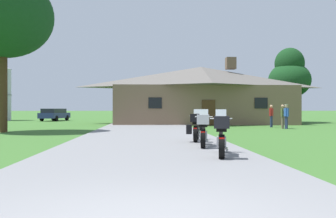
{
  "coord_description": "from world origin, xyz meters",
  "views": [
    {
      "loc": [
        -0.04,
        -4.33,
        1.37
      ],
      "look_at": [
        1.53,
        23.17,
        1.36
      ],
      "focal_mm": 40.68,
      "sensor_mm": 36.0,
      "label": 1
    }
  ],
  "objects_px": {
    "motorcycle_orange_farthest_in_row": "(196,128)",
    "tree_left_near": "(3,4)",
    "bystander_blue_shirt_beside_signpost": "(286,115)",
    "bystander_red_shirt_near_lodge": "(271,115)",
    "motorcycle_yellow_second_in_row": "(203,131)",
    "tree_right_of_lodge": "(290,75)",
    "parked_navy_suv_far_left": "(54,114)",
    "motorcycle_black_nearest_to_camera": "(221,136)",
    "bystander_olive_shirt_by_tree": "(283,115)"
  },
  "relations": [
    {
      "from": "motorcycle_orange_farthest_in_row",
      "to": "tree_left_near",
      "type": "xyz_separation_m",
      "value": [
        -10.35,
        7.34,
        6.86
      ]
    },
    {
      "from": "bystander_blue_shirt_beside_signpost",
      "to": "bystander_red_shirt_near_lodge",
      "type": "bearing_deg",
      "value": -175.34
    },
    {
      "from": "motorcycle_orange_farthest_in_row",
      "to": "motorcycle_yellow_second_in_row",
      "type": "bearing_deg",
      "value": -80.54
    },
    {
      "from": "tree_right_of_lodge",
      "to": "parked_navy_suv_far_left",
      "type": "xyz_separation_m",
      "value": [
        -25.12,
        5.9,
        -4.03
      ]
    },
    {
      "from": "motorcycle_black_nearest_to_camera",
      "to": "bystander_red_shirt_near_lodge",
      "type": "xyz_separation_m",
      "value": [
        7.23,
        17.42,
        0.31
      ]
    },
    {
      "from": "tree_left_near",
      "to": "motorcycle_yellow_second_in_row",
      "type": "bearing_deg",
      "value": -42.85
    },
    {
      "from": "bystander_red_shirt_near_lodge",
      "to": "bystander_blue_shirt_beside_signpost",
      "type": "height_order",
      "value": "bystander_blue_shirt_beside_signpost"
    },
    {
      "from": "motorcycle_yellow_second_in_row",
      "to": "tree_right_of_lodge",
      "type": "bearing_deg",
      "value": 72.82
    },
    {
      "from": "parked_navy_suv_far_left",
      "to": "motorcycle_orange_farthest_in_row",
      "type": "bearing_deg",
      "value": -54.49
    },
    {
      "from": "parked_navy_suv_far_left",
      "to": "tree_left_near",
      "type": "bearing_deg",
      "value": -72.29
    },
    {
      "from": "parked_navy_suv_far_left",
      "to": "motorcycle_yellow_second_in_row",
      "type": "bearing_deg",
      "value": -56.09
    },
    {
      "from": "motorcycle_black_nearest_to_camera",
      "to": "bystander_red_shirt_near_lodge",
      "type": "relative_size",
      "value": 1.24
    },
    {
      "from": "bystander_blue_shirt_beside_signpost",
      "to": "parked_navy_suv_far_left",
      "type": "bearing_deg",
      "value": -134.5
    },
    {
      "from": "motorcycle_yellow_second_in_row",
      "to": "bystander_red_shirt_near_lodge",
      "type": "distance_m",
      "value": 16.49
    },
    {
      "from": "motorcycle_black_nearest_to_camera",
      "to": "tree_left_near",
      "type": "xyz_separation_m",
      "value": [
        -10.41,
        12.21,
        6.85
      ]
    },
    {
      "from": "bystander_red_shirt_near_lodge",
      "to": "parked_navy_suv_far_left",
      "type": "distance_m",
      "value": 25.54
    },
    {
      "from": "motorcycle_black_nearest_to_camera",
      "to": "motorcycle_yellow_second_in_row",
      "type": "relative_size",
      "value": 1.0
    },
    {
      "from": "bystander_red_shirt_near_lodge",
      "to": "bystander_olive_shirt_by_tree",
      "type": "relative_size",
      "value": 1.0
    },
    {
      "from": "motorcycle_yellow_second_in_row",
      "to": "bystander_olive_shirt_by_tree",
      "type": "height_order",
      "value": "bystander_olive_shirt_by_tree"
    },
    {
      "from": "bystander_blue_shirt_beside_signpost",
      "to": "tree_right_of_lodge",
      "type": "relative_size",
      "value": 0.22
    },
    {
      "from": "motorcycle_orange_farthest_in_row",
      "to": "tree_left_near",
      "type": "distance_m",
      "value": 14.43
    },
    {
      "from": "bystander_olive_shirt_by_tree",
      "to": "tree_right_of_lodge",
      "type": "bearing_deg",
      "value": -172.03
    },
    {
      "from": "bystander_blue_shirt_beside_signpost",
      "to": "tree_right_of_lodge",
      "type": "height_order",
      "value": "tree_right_of_lodge"
    },
    {
      "from": "motorcycle_orange_farthest_in_row",
      "to": "tree_right_of_lodge",
      "type": "distance_m",
      "value": 26.38
    },
    {
      "from": "motorcycle_black_nearest_to_camera",
      "to": "tree_left_near",
      "type": "bearing_deg",
      "value": 140.96
    },
    {
      "from": "motorcycle_yellow_second_in_row",
      "to": "bystander_blue_shirt_beside_signpost",
      "type": "distance_m",
      "value": 14.58
    },
    {
      "from": "tree_left_near",
      "to": "bystander_olive_shirt_by_tree",
      "type": "bearing_deg",
      "value": 10.41
    },
    {
      "from": "tree_right_of_lodge",
      "to": "bystander_red_shirt_near_lodge",
      "type": "bearing_deg",
      "value": -117.45
    },
    {
      "from": "bystander_red_shirt_near_lodge",
      "to": "parked_navy_suv_far_left",
      "type": "height_order",
      "value": "bystander_red_shirt_near_lodge"
    },
    {
      "from": "motorcycle_black_nearest_to_camera",
      "to": "motorcycle_yellow_second_in_row",
      "type": "height_order",
      "value": "same"
    },
    {
      "from": "bystander_red_shirt_near_lodge",
      "to": "motorcycle_orange_farthest_in_row",
      "type": "bearing_deg",
      "value": 4.38
    },
    {
      "from": "motorcycle_black_nearest_to_camera",
      "to": "tree_right_of_lodge",
      "type": "height_order",
      "value": "tree_right_of_lodge"
    },
    {
      "from": "bystander_red_shirt_near_lodge",
      "to": "bystander_olive_shirt_by_tree",
      "type": "distance_m",
      "value": 1.94
    },
    {
      "from": "bystander_olive_shirt_by_tree",
      "to": "tree_left_near",
      "type": "xyz_separation_m",
      "value": [
        -17.8,
        -3.27,
        6.54
      ]
    },
    {
      "from": "bystander_olive_shirt_by_tree",
      "to": "parked_navy_suv_far_left",
      "type": "xyz_separation_m",
      "value": [
        -19.95,
        18.08,
        -0.15
      ]
    },
    {
      "from": "motorcycle_black_nearest_to_camera",
      "to": "bystander_blue_shirt_beside_signpost",
      "type": "bearing_deg",
      "value": 74.09
    },
    {
      "from": "motorcycle_yellow_second_in_row",
      "to": "bystander_blue_shirt_beside_signpost",
      "type": "relative_size",
      "value": 1.23
    },
    {
      "from": "motorcycle_yellow_second_in_row",
      "to": "bystander_red_shirt_near_lodge",
      "type": "relative_size",
      "value": 1.24
    },
    {
      "from": "bystander_blue_shirt_beside_signpost",
      "to": "parked_navy_suv_far_left",
      "type": "xyz_separation_m",
      "value": [
        -20.06,
        18.47,
        -0.17
      ]
    },
    {
      "from": "bystander_red_shirt_near_lodge",
      "to": "motorcycle_black_nearest_to_camera",
      "type": "bearing_deg",
      "value": 12.0
    },
    {
      "from": "motorcycle_yellow_second_in_row",
      "to": "bystander_red_shirt_near_lodge",
      "type": "xyz_separation_m",
      "value": [
        7.34,
        14.77,
        0.31
      ]
    },
    {
      "from": "motorcycle_orange_farthest_in_row",
      "to": "bystander_olive_shirt_by_tree",
      "type": "xyz_separation_m",
      "value": [
        7.45,
        10.61,
        0.32
      ]
    },
    {
      "from": "motorcycle_yellow_second_in_row",
      "to": "tree_right_of_lodge",
      "type": "relative_size",
      "value": 0.27
    },
    {
      "from": "motorcycle_yellow_second_in_row",
      "to": "parked_navy_suv_far_left",
      "type": "bearing_deg",
      "value": 121.62
    },
    {
      "from": "motorcycle_yellow_second_in_row",
      "to": "tree_left_near",
      "type": "distance_m",
      "value": 15.64
    },
    {
      "from": "parked_navy_suv_far_left",
      "to": "bystander_blue_shirt_beside_signpost",
      "type": "bearing_deg",
      "value": -30.68
    },
    {
      "from": "motorcycle_orange_farthest_in_row",
      "to": "bystander_blue_shirt_beside_signpost",
      "type": "height_order",
      "value": "bystander_blue_shirt_beside_signpost"
    },
    {
      "from": "bystander_olive_shirt_by_tree",
      "to": "tree_left_near",
      "type": "relative_size",
      "value": 0.15
    },
    {
      "from": "tree_right_of_lodge",
      "to": "bystander_olive_shirt_by_tree",
      "type": "bearing_deg",
      "value": -112.99
    },
    {
      "from": "motorcycle_orange_farthest_in_row",
      "to": "parked_navy_suv_far_left",
      "type": "bearing_deg",
      "value": 124.09
    }
  ]
}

